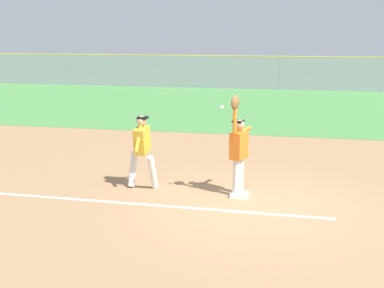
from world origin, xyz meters
TOP-DOWN VIEW (x-y plane):
  - ground_plane at (0.00, 0.00)m, footprint 71.74×71.74m
  - outfield_grass at (0.00, 14.36)m, footprint 55.49×14.20m
  - chalk_foul_line at (-4.34, -0.30)m, footprint 12.00×0.30m
  - first_base at (-0.34, 0.60)m, footprint 0.40×0.40m
  - fielder at (-0.39, 0.68)m, footprint 0.43×0.87m
  - runner at (-2.63, 0.76)m, footprint 0.73×0.85m
  - baseball at (-0.73, 0.46)m, footprint 0.07×0.07m
  - outfield_fence at (-0.00, 21.46)m, footprint 55.57×0.08m
  - parked_car_white at (-4.73, 25.60)m, footprint 4.59×2.50m
  - parked_car_blue at (0.32, 25.80)m, footprint 4.55×2.42m
  - parked_car_silver at (5.28, 26.10)m, footprint 4.46×2.23m

SIDE VIEW (x-z plane):
  - ground_plane at x=0.00m, z-range 0.00..0.00m
  - chalk_foul_line at x=-4.34m, z-range 0.00..0.01m
  - outfield_grass at x=0.00m, z-range 0.00..0.01m
  - first_base at x=-0.34m, z-range 0.00..0.08m
  - parked_car_white at x=-4.73m, z-range 0.05..1.30m
  - parked_car_blue at x=0.32m, z-range 0.05..1.30m
  - parked_car_silver at x=5.28m, z-range 0.05..1.30m
  - runner at x=-2.63m, z-range 0.14..1.86m
  - outfield_fence at x=0.00m, z-range 0.00..2.10m
  - fielder at x=-0.39m, z-range -0.02..2.26m
  - baseball at x=-0.73m, z-range 1.98..2.06m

